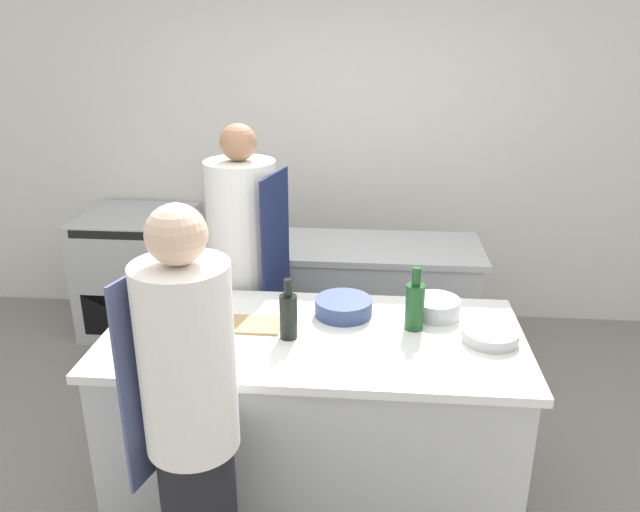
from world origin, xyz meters
The scene contains 17 objects.
ground_plane centered at (0.00, 0.00, 0.00)m, with size 16.00×16.00×0.00m, color gray.
wall_back centered at (0.00, 2.13, 1.40)m, with size 8.00×0.06×2.80m.
prep_counter centered at (0.00, 0.00, 0.44)m, with size 1.93×0.91×0.88m.
pass_counter centered at (-0.01, 1.23, 0.44)m, with size 1.95×0.64×0.88m.
oven_range centered at (-1.49, 1.71, 0.45)m, with size 0.79×0.74×0.90m.
chef_at_prep_near centered at (-0.38, -0.69, 0.85)m, with size 0.39×0.37×1.69m.
chef_at_stove centered at (-0.46, 0.68, 0.86)m, with size 0.43×0.42×1.73m.
bottle_olive_oil centered at (-0.11, -0.05, 1.00)m, with size 0.08×0.08×0.29m.
bottle_vinegar centered at (-0.32, -0.35, 0.96)m, with size 0.08×0.08×0.20m.
bottle_wine centered at (0.46, 0.09, 1.00)m, with size 0.09×0.09×0.31m.
bottle_cooking_oil centered at (-0.63, -0.01, 0.99)m, with size 0.07×0.07×0.26m.
bowl_mixing_large centered at (0.57, 0.24, 0.93)m, with size 0.24×0.24×0.09m.
bowl_prep_small centered at (0.13, 0.21, 0.92)m, with size 0.28×0.28×0.08m.
bowl_ceramic_blue centered at (0.80, 0.00, 0.91)m, with size 0.25×0.25×0.05m.
cup centered at (-0.75, 0.16, 0.93)m, with size 0.08×0.08×0.10m.
cutting_board centered at (-0.33, 0.05, 0.89)m, with size 0.35×0.18×0.01m.
stockpot centered at (-0.65, 1.10, 0.97)m, with size 0.22×0.22×0.17m.
Camera 1 is at (0.25, -2.54, 2.23)m, focal length 35.00 mm.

